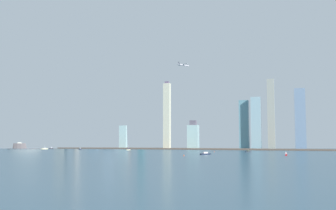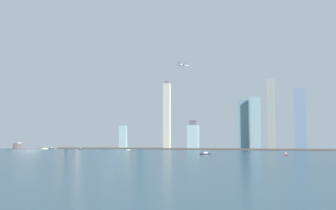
{
  "view_description": "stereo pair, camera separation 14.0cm",
  "coord_description": "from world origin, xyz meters",
  "px_view_note": "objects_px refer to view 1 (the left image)",
  "views": [
    {
      "loc": [
        291.6,
        -452.52,
        26.33
      ],
      "look_at": [
        22.23,
        426.58,
        103.76
      ],
      "focal_mm": 42.13,
      "sensor_mm": 36.0,
      "label": 1
    },
    {
      "loc": [
        291.74,
        -452.48,
        26.33
      ],
      "look_at": [
        22.23,
        426.58,
        103.76
      ],
      "focal_mm": 42.13,
      "sensor_mm": 36.0,
      "label": 2
    }
  ],
  "objects_px": {
    "skyscraper_6": "(94,139)",
    "airplane": "(183,65)",
    "skyscraper_9": "(109,125)",
    "observation_tower": "(78,90)",
    "boat_4": "(248,151)",
    "channel_buoy_1": "(214,151)",
    "skyscraper_1": "(142,118)",
    "skyscraper_2": "(300,118)",
    "skyscraper_7": "(127,132)",
    "boat_0": "(45,149)",
    "boat_1": "(286,154)",
    "boat_3": "(205,154)",
    "skyscraper_3": "(244,125)",
    "boat_5": "(80,149)",
    "skyscraper_4": "(256,123)",
    "skyscraper_11": "(114,138)",
    "channel_buoy_0": "(184,155)",
    "boat_2": "(51,148)",
    "skyscraper_5": "(193,136)",
    "skyscraper_10": "(124,137)",
    "stadium_dome": "(26,144)",
    "skyscraper_8": "(271,114)",
    "boat_6": "(128,149)",
    "skyscraper_12": "(167,116)",
    "skyscraper_0": "(61,121)"
  },
  "relations": [
    {
      "from": "skyscraper_6",
      "to": "airplane",
      "type": "xyz_separation_m",
      "value": [
        274.18,
        -58.34,
        184.18
      ]
    },
    {
      "from": "skyscraper_9",
      "to": "observation_tower",
      "type": "bearing_deg",
      "value": -130.95
    },
    {
      "from": "boat_4",
      "to": "channel_buoy_1",
      "type": "relative_size",
      "value": 6.43
    },
    {
      "from": "skyscraper_1",
      "to": "channel_buoy_1",
      "type": "bearing_deg",
      "value": -46.71
    },
    {
      "from": "skyscraper_6",
      "to": "boat_4",
      "type": "xyz_separation_m",
      "value": [
        445.59,
        -232.73,
        -21.25
      ]
    },
    {
      "from": "skyscraper_2",
      "to": "skyscraper_7",
      "type": "relative_size",
      "value": 1.73
    },
    {
      "from": "channel_buoy_1",
      "to": "airplane",
      "type": "distance_m",
      "value": 294.66
    },
    {
      "from": "skyscraper_1",
      "to": "boat_0",
      "type": "bearing_deg",
      "value": -129.13
    },
    {
      "from": "skyscraper_1",
      "to": "skyscraper_6",
      "type": "xyz_separation_m",
      "value": [
        -131.99,
        -26.71,
        -58.97
      ]
    },
    {
      "from": "skyscraper_9",
      "to": "boat_0",
      "type": "height_order",
      "value": "skyscraper_9"
    },
    {
      "from": "skyscraper_2",
      "to": "boat_1",
      "type": "bearing_deg",
      "value": -94.69
    },
    {
      "from": "skyscraper_9",
      "to": "boat_3",
      "type": "bearing_deg",
      "value": -47.5
    },
    {
      "from": "skyscraper_3",
      "to": "skyscraper_1",
      "type": "bearing_deg",
      "value": 171.43
    },
    {
      "from": "observation_tower",
      "to": "boat_0",
      "type": "distance_m",
      "value": 207.95
    },
    {
      "from": "boat_0",
      "to": "skyscraper_3",
      "type": "bearing_deg",
      "value": -57.83
    },
    {
      "from": "boat_4",
      "to": "boat_5",
      "type": "distance_m",
      "value": 400.17
    },
    {
      "from": "skyscraper_6",
      "to": "boat_0",
      "type": "distance_m",
      "value": 183.25
    },
    {
      "from": "skyscraper_4",
      "to": "boat_1",
      "type": "bearing_deg",
      "value": -78.34
    },
    {
      "from": "skyscraper_11",
      "to": "skyscraper_9",
      "type": "bearing_deg",
      "value": 133.45
    },
    {
      "from": "skyscraper_2",
      "to": "channel_buoy_0",
      "type": "xyz_separation_m",
      "value": [
        -177.29,
        -448.03,
        -73.19
      ]
    },
    {
      "from": "skyscraper_3",
      "to": "skyscraper_9",
      "type": "height_order",
      "value": "skyscraper_9"
    },
    {
      "from": "boat_2",
      "to": "boat_3",
      "type": "xyz_separation_m",
      "value": [
        425.36,
        -212.74,
        -0.21
      ]
    },
    {
      "from": "skyscraper_5",
      "to": "skyscraper_10",
      "type": "relative_size",
      "value": 1.19
    },
    {
      "from": "stadium_dome",
      "to": "boat_0",
      "type": "distance_m",
      "value": 138.97
    },
    {
      "from": "skyscraper_8",
      "to": "boat_4",
      "type": "xyz_separation_m",
      "value": [
        -35.21,
        -198.36,
        -81.57
      ]
    },
    {
      "from": "channel_buoy_1",
      "to": "boat_3",
      "type": "bearing_deg",
      "value": -86.33
    },
    {
      "from": "skyscraper_5",
      "to": "boat_1",
      "type": "xyz_separation_m",
      "value": [
        216.8,
        -307.95,
        -29.19
      ]
    },
    {
      "from": "skyscraper_11",
      "to": "boat_4",
      "type": "bearing_deg",
      "value": -30.46
    },
    {
      "from": "observation_tower",
      "to": "boat_6",
      "type": "xyz_separation_m",
      "value": [
        211.41,
        -144.37,
        -156.68
      ]
    },
    {
      "from": "skyscraper_11",
      "to": "channel_buoy_0",
      "type": "xyz_separation_m",
      "value": [
        302.32,
        -410.9,
        -24.84
      ]
    },
    {
      "from": "skyscraper_6",
      "to": "skyscraper_12",
      "type": "xyz_separation_m",
      "value": [
        239.23,
        -83.06,
        57.71
      ]
    },
    {
      "from": "skyscraper_12",
      "to": "airplane",
      "type": "xyz_separation_m",
      "value": [
        34.95,
        24.72,
        126.47
      ]
    },
    {
      "from": "boat_6",
      "to": "boat_4",
      "type": "bearing_deg",
      "value": -46.45
    },
    {
      "from": "skyscraper_5",
      "to": "airplane",
      "type": "xyz_separation_m",
      "value": [
        -24.05,
        0.75,
        175.57
      ]
    },
    {
      "from": "skyscraper_1",
      "to": "skyscraper_6",
      "type": "height_order",
      "value": "skyscraper_1"
    },
    {
      "from": "skyscraper_2",
      "to": "skyscraper_5",
      "type": "height_order",
      "value": "skyscraper_2"
    },
    {
      "from": "skyscraper_1",
      "to": "boat_4",
      "type": "height_order",
      "value": "skyscraper_1"
    },
    {
      "from": "skyscraper_7",
      "to": "skyscraper_10",
      "type": "bearing_deg",
      "value": -71.65
    },
    {
      "from": "skyscraper_3",
      "to": "skyscraper_7",
      "type": "xyz_separation_m",
      "value": [
        -328.29,
        42.0,
        -16.16
      ]
    },
    {
      "from": "skyscraper_12",
      "to": "skyscraper_0",
      "type": "bearing_deg",
      "value": 169.19
    },
    {
      "from": "boat_4",
      "to": "airplane",
      "type": "relative_size",
      "value": 0.37
    },
    {
      "from": "skyscraper_12",
      "to": "boat_2",
      "type": "bearing_deg",
      "value": -166.0
    },
    {
      "from": "skyscraper_12",
      "to": "channel_buoy_0",
      "type": "height_order",
      "value": "skyscraper_12"
    },
    {
      "from": "skyscraper_2",
      "to": "skyscraper_9",
      "type": "height_order",
      "value": "skyscraper_2"
    },
    {
      "from": "skyscraper_2",
      "to": "channel_buoy_1",
      "type": "bearing_deg",
      "value": -121.79
    },
    {
      "from": "skyscraper_1",
      "to": "channel_buoy_1",
      "type": "xyz_separation_m",
      "value": [
        250.55,
        -265.97,
        -80.57
      ]
    },
    {
      "from": "skyscraper_9",
      "to": "boat_3",
      "type": "relative_size",
      "value": 8.25
    },
    {
      "from": "skyscraper_7",
      "to": "channel_buoy_0",
      "type": "relative_size",
      "value": 39.32
    },
    {
      "from": "boat_2",
      "to": "skyscraper_4",
      "type": "bearing_deg",
      "value": 141.84
    },
    {
      "from": "boat_1",
      "to": "skyscraper_3",
      "type": "bearing_deg",
      "value": -164.95
    }
  ]
}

